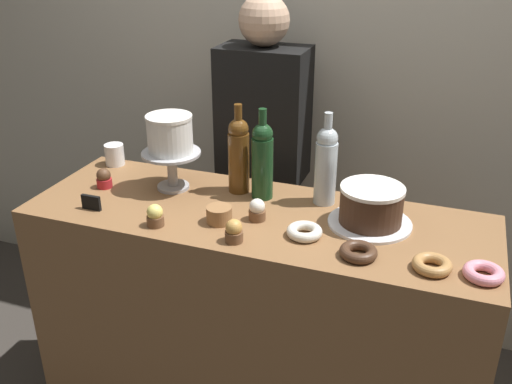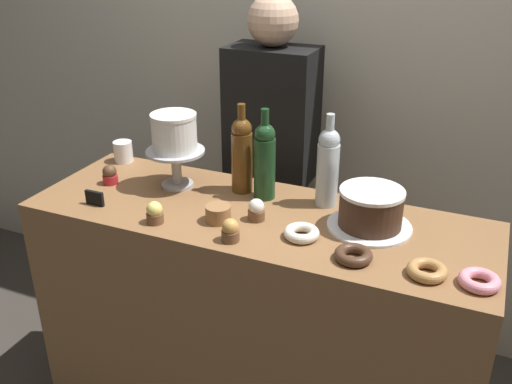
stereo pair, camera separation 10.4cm
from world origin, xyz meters
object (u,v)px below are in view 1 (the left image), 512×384
object	(u,v)px
wine_bottle_green	(262,159)
cupcake_lemon	(155,216)
donut_chocolate	(358,252)
price_sign_chalkboard	(91,203)
wine_bottle_clear	(326,164)
wine_bottle_amber	(239,154)
donut_maple	(432,265)
donut_pink	(484,273)
cake_stand_pedestal	(172,164)
cookie_stack	(219,215)
donut_sugar	(304,232)
barista_figure	(263,177)
coffee_cup_ceramic	(115,155)
cupcake_caramel	(233,231)
chocolate_round_cake	(371,204)
cupcake_vanilla	(257,210)
white_layer_cake	(170,134)
cupcake_chocolate	(104,179)

from	to	relation	value
wine_bottle_green	cupcake_lemon	size ratio (longest dim) A/B	4.38
donut_chocolate	price_sign_chalkboard	bearing A→B (deg)	-179.61
wine_bottle_clear	wine_bottle_amber	bearing A→B (deg)	-177.70
donut_maple	wine_bottle_amber	bearing A→B (deg)	156.50
wine_bottle_clear	donut_pink	xyz separation A→B (m)	(0.52, -0.31, -0.13)
donut_chocolate	price_sign_chalkboard	world-z (taller)	price_sign_chalkboard
cake_stand_pedestal	cookie_stack	size ratio (longest dim) A/B	2.54
donut_pink	price_sign_chalkboard	size ratio (longest dim) A/B	1.60
donut_sugar	barista_figure	size ratio (longest dim) A/B	0.07
wine_bottle_clear	coffee_cup_ceramic	world-z (taller)	wine_bottle_clear
barista_figure	donut_pink	bearing A→B (deg)	-38.01
cupcake_caramel	donut_sugar	distance (m)	0.22
chocolate_round_cake	wine_bottle_green	bearing A→B (deg)	169.14
cupcake_lemon	cupcake_vanilla	distance (m)	0.33
cake_stand_pedestal	barista_figure	size ratio (longest dim) A/B	0.13
cupcake_lemon	price_sign_chalkboard	world-z (taller)	cupcake_lemon
cupcake_lemon	wine_bottle_clear	bearing A→B (deg)	36.78
wine_bottle_green	donut_pink	world-z (taller)	wine_bottle_green
cake_stand_pedestal	cupcake_lemon	xyz separation A→B (m)	(0.08, -0.28, -0.06)
donut_chocolate	donut_maple	xyz separation A→B (m)	(0.21, 0.00, 0.00)
white_layer_cake	cookie_stack	world-z (taller)	white_layer_cake
donut_pink	donut_sugar	size ratio (longest dim) A/B	1.00
cookie_stack	wine_bottle_amber	bearing A→B (deg)	96.48
cupcake_chocolate	cupcake_caramel	bearing A→B (deg)	-19.13
wine_bottle_amber	cupcake_lemon	bearing A→B (deg)	-114.79
wine_bottle_clear	donut_sugar	distance (m)	0.29
cupcake_lemon	donut_pink	bearing A→B (deg)	2.25
wine_bottle_amber	cupcake_vanilla	distance (m)	0.26
donut_chocolate	white_layer_cake	bearing A→B (deg)	161.45
wine_bottle_green	chocolate_round_cake	bearing A→B (deg)	-10.86
wine_bottle_amber	price_sign_chalkboard	size ratio (longest dim) A/B	4.65
white_layer_cake	cupcake_chocolate	distance (m)	0.31
cookie_stack	barista_figure	size ratio (longest dim) A/B	0.05
cupcake_caramel	donut_chocolate	distance (m)	0.38
chocolate_round_cake	coffee_cup_ceramic	bearing A→B (deg)	171.42
donut_sugar	barista_figure	distance (m)	0.74
coffee_cup_ceramic	barista_figure	distance (m)	0.63
wine_bottle_clear	cupcake_vanilla	size ratio (longest dim) A/B	4.38
cake_stand_pedestal	price_sign_chalkboard	xyz separation A→B (m)	(-0.18, -0.25, -0.07)
donut_maple	price_sign_chalkboard	distance (m)	1.12
price_sign_chalkboard	cupcake_caramel	bearing A→B (deg)	-3.75
cake_stand_pedestal	cupcake_chocolate	xyz separation A→B (m)	(-0.24, -0.08, -0.06)
chocolate_round_cake	donut_sugar	distance (m)	0.24
cupcake_caramel	cookie_stack	size ratio (longest dim) A/B	0.88
coffee_cup_ceramic	wine_bottle_amber	bearing A→B (deg)	-6.42
cupcake_chocolate	cookie_stack	size ratio (longest dim) A/B	0.88
wine_bottle_amber	cupcake_chocolate	distance (m)	0.51
donut_chocolate	donut_sugar	xyz separation A→B (m)	(-0.18, 0.06, 0.00)
chocolate_round_cake	cupcake_chocolate	size ratio (longest dim) A/B	2.75
cupcake_caramel	price_sign_chalkboard	xyz separation A→B (m)	(-0.53, 0.03, -0.01)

